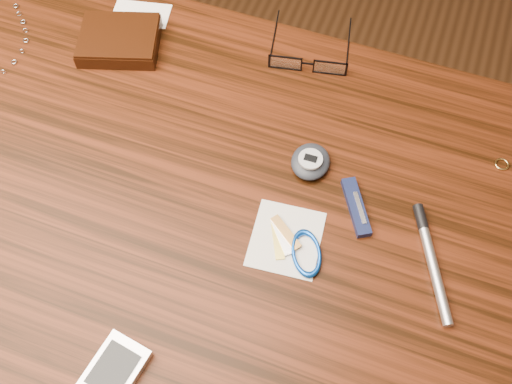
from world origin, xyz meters
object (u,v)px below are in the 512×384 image
at_px(wallet_and_card, 120,40).
at_px(pedometer, 310,161).
at_px(pda_phone, 108,380).
at_px(notepad_keys, 296,246).
at_px(silver_pen, 430,253).
at_px(pocket_knife, 356,207).
at_px(desk, 212,245).
at_px(eyeglasses, 308,62).

xyz_separation_m(wallet_and_card, pedometer, (0.34, -0.11, -0.00)).
relative_size(wallet_and_card, pda_phone, 1.64).
relative_size(notepad_keys, silver_pen, 0.76).
relative_size(notepad_keys, pocket_knife, 1.39).
relative_size(pocket_knife, silver_pen, 0.55).
relative_size(pedometer, pocket_knife, 0.75).
xyz_separation_m(pda_phone, silver_pen, (0.30, 0.27, -0.00)).
height_order(notepad_keys, silver_pen, silver_pen).
distance_m(pda_phone, notepad_keys, 0.27).
bearing_deg(notepad_keys, silver_pen, 16.44).
distance_m(pda_phone, pocket_knife, 0.36).
bearing_deg(wallet_and_card, pda_phone, -64.81).
bearing_deg(wallet_and_card, pocket_knife, -20.18).
bearing_deg(silver_pen, wallet_and_card, 160.40).
xyz_separation_m(pda_phone, notepad_keys, (0.14, 0.22, -0.00)).
height_order(desk, pedometer, pedometer).
height_order(pda_phone, pedometer, pedometer).
xyz_separation_m(pedometer, silver_pen, (0.18, -0.07, -0.00)).
bearing_deg(pda_phone, pocket_knife, 56.67).
bearing_deg(wallet_and_card, notepad_keys, -32.69).
xyz_separation_m(desk, pda_phone, (-0.02, -0.23, 0.11)).
bearing_deg(pocket_knife, desk, -158.31).
bearing_deg(desk, pda_phone, -94.97).
bearing_deg(notepad_keys, eyeglasses, 104.85).
bearing_deg(silver_pen, pedometer, 157.23).
relative_size(pda_phone, pocket_knife, 1.29).
distance_m(eyeglasses, silver_pen, 0.33).
bearing_deg(desk, wallet_and_card, 136.38).
height_order(desk, silver_pen, silver_pen).
bearing_deg(eyeglasses, wallet_and_card, -168.88).
xyz_separation_m(eyeglasses, notepad_keys, (0.08, -0.28, -0.01)).
bearing_deg(eyeglasses, pedometer, -71.36).
distance_m(notepad_keys, silver_pen, 0.16).
bearing_deg(eyeglasses, pocket_knife, -57.76).
height_order(pda_phone, silver_pen, pda_phone).
relative_size(desk, notepad_keys, 8.90).
bearing_deg(wallet_and_card, eyeglasses, 11.12).
bearing_deg(pedometer, eyeglasses, 108.64).
height_order(eyeglasses, notepad_keys, eyeglasses).
bearing_deg(pda_phone, desk, 85.03).
distance_m(pocket_knife, silver_pen, 0.11).
xyz_separation_m(eyeglasses, pedometer, (0.06, -0.16, -0.00)).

